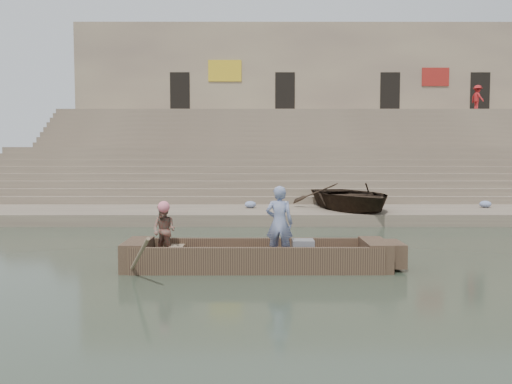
{
  "coord_description": "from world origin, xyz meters",
  "views": [
    {
      "loc": [
        -3.99,
        -11.92,
        2.44
      ],
      "look_at": [
        -3.96,
        2.9,
        1.4
      ],
      "focal_mm": 37.5,
      "sensor_mm": 36.0,
      "label": 1
    }
  ],
  "objects_px": {
    "main_rowboat": "(256,263)",
    "standing_man": "(279,223)",
    "rowing_man": "(164,231)",
    "television": "(302,249)",
    "beached_rowboat": "(351,196)",
    "pedestrian": "(477,98)"
  },
  "relations": [
    {
      "from": "standing_man",
      "to": "television",
      "type": "relative_size",
      "value": 3.41
    },
    {
      "from": "beached_rowboat",
      "to": "rowing_man",
      "type": "bearing_deg",
      "value": -138.49
    },
    {
      "from": "rowing_man",
      "to": "pedestrian",
      "type": "xyz_separation_m",
      "value": [
        15.82,
        22.03,
        5.18
      ]
    },
    {
      "from": "standing_man",
      "to": "rowing_man",
      "type": "height_order",
      "value": "standing_man"
    },
    {
      "from": "pedestrian",
      "to": "standing_man",
      "type": "bearing_deg",
      "value": 133.12
    },
    {
      "from": "beached_rowboat",
      "to": "pedestrian",
      "type": "distance_m",
      "value": 17.95
    },
    {
      "from": "standing_man",
      "to": "pedestrian",
      "type": "bearing_deg",
      "value": -109.69
    },
    {
      "from": "main_rowboat",
      "to": "pedestrian",
      "type": "bearing_deg",
      "value": 58.1
    },
    {
      "from": "standing_man",
      "to": "rowing_man",
      "type": "xyz_separation_m",
      "value": [
        -2.48,
        0.36,
        -0.21
      ]
    },
    {
      "from": "main_rowboat",
      "to": "beached_rowboat",
      "type": "height_order",
      "value": "beached_rowboat"
    },
    {
      "from": "rowing_man",
      "to": "television",
      "type": "height_order",
      "value": "rowing_man"
    },
    {
      "from": "main_rowboat",
      "to": "standing_man",
      "type": "distance_m",
      "value": 1.03
    },
    {
      "from": "main_rowboat",
      "to": "standing_man",
      "type": "xyz_separation_m",
      "value": [
        0.48,
        -0.19,
        0.89
      ]
    },
    {
      "from": "main_rowboat",
      "to": "rowing_man",
      "type": "xyz_separation_m",
      "value": [
        -2.0,
        0.17,
        0.68
      ]
    },
    {
      "from": "beached_rowboat",
      "to": "pedestrian",
      "type": "relative_size",
      "value": 3.09
    },
    {
      "from": "main_rowboat",
      "to": "standing_man",
      "type": "relative_size",
      "value": 3.19
    },
    {
      "from": "main_rowboat",
      "to": "rowing_man",
      "type": "relative_size",
      "value": 4.35
    },
    {
      "from": "main_rowboat",
      "to": "television",
      "type": "distance_m",
      "value": 1.04
    },
    {
      "from": "television",
      "to": "pedestrian",
      "type": "xyz_separation_m",
      "value": [
        12.83,
        22.2,
        5.56
      ]
    },
    {
      "from": "main_rowboat",
      "to": "standing_man",
      "type": "height_order",
      "value": "standing_man"
    },
    {
      "from": "beached_rowboat",
      "to": "pedestrian",
      "type": "height_order",
      "value": "pedestrian"
    },
    {
      "from": "standing_man",
      "to": "main_rowboat",
      "type": "bearing_deg",
      "value": -10.13
    }
  ]
}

